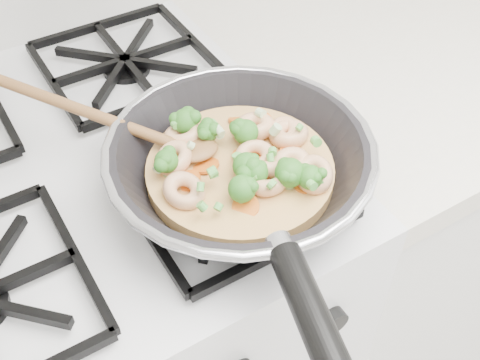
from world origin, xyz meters
TOP-DOWN VIEW (x-y plane):
  - stove at (0.00, 1.70)m, footprint 0.60×0.60m
  - counter_right at (0.80, 1.70)m, footprint 1.00×0.60m
  - skillet at (0.16, 1.54)m, footprint 0.39×0.60m

SIDE VIEW (x-z plane):
  - counter_right at x=0.80m, z-range 0.00..0.90m
  - stove at x=0.00m, z-range 0.00..0.92m
  - skillet at x=0.16m, z-range 0.91..1.01m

